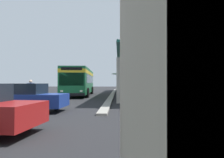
# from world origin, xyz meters

# --- Properties ---
(ground) EXTENTS (120.00, 120.00, 0.00)m
(ground) POSITION_xyz_m (0.00, 8.00, 0.00)
(ground) COLOR #262628
(curb_strip) EXTENTS (34.51, 0.50, 0.12)m
(curb_strip) POSITION_xyz_m (-2.40, 4.84, 0.06)
(curb_strip) COLOR #9E998E
(curb_strip) RESTS_ON ground
(plaza_building) EXTENTS (29.06, 15.12, 6.74)m
(plaza_building) POSITION_xyz_m (-2.40, 14.46, 3.38)
(plaza_building) COLOR beige
(plaza_building) RESTS_ON ground
(transit_bus) EXTENTS (11.35, 3.32, 3.34)m
(transit_bus) POSITION_xyz_m (0.26, 0.90, 1.85)
(transit_bus) COLOR #196638
(transit_bus) RESTS_ON ground
(parked_sedan_blue) EXTENTS (2.51, 4.44, 1.47)m
(parked_sedan_blue) POSITION_xyz_m (13.61, 0.58, 0.75)
(parked_sedan_blue) COLOR navy
(parked_sedan_blue) RESTS_ON ground
(pedestrian) EXTENTS (0.42, 0.64, 1.73)m
(pedestrian) POSITION_xyz_m (9.80, -0.72, 0.98)
(pedestrian) COLOR #726651
(pedestrian) RESTS_ON ground
(potted_palm) EXTENTS (1.68, 1.87, 2.58)m
(potted_palm) POSITION_xyz_m (2.41, 5.84, 0.60)
(potted_palm) COLOR #4C4742
(potted_palm) RESTS_ON ground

